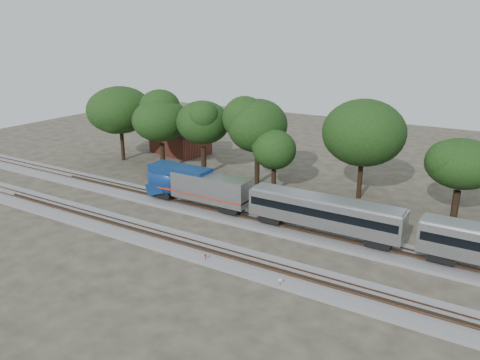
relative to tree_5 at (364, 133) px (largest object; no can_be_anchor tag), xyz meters
name	(u,v)px	position (x,y,z in m)	size (l,w,h in m)	color
ground	(228,240)	(-8.29, -21.19, -9.35)	(160.00, 160.00, 0.00)	#383328
track_far	(254,220)	(-8.29, -15.19, -9.15)	(160.00, 5.00, 0.73)	slate
track_near	(208,252)	(-8.29, -25.19, -9.15)	(160.00, 5.00, 0.73)	slate
switch_stand_red	(205,257)	(-7.26, -27.08, -8.71)	(0.32, 0.06, 1.01)	#512D19
switch_stand_white	(280,282)	(1.45, -27.55, -8.69)	(0.33, 0.06, 1.03)	#512D19
switch_lever	(243,270)	(-3.10, -26.57, -9.20)	(0.50, 0.30, 0.30)	#512D19
brick_building	(180,140)	(-37.06, 6.75, -6.85)	(11.60, 9.24, 4.96)	brown
tree_0	(120,110)	(-42.87, -2.57, -0.24)	(9.28, 9.28, 13.08)	black
tree_1	(161,120)	(-32.39, -3.88, -0.80)	(8.71, 8.71, 12.28)	black
tree_2	(203,123)	(-24.91, -2.56, -0.67)	(8.84, 8.84, 12.47)	black
tree_3	(258,126)	(-15.31, -2.03, -0.28)	(9.24, 9.24, 13.03)	black
tree_4	(274,150)	(-11.16, -4.52, -2.85)	(6.63, 6.63, 9.35)	black
tree_5	(364,133)	(0.00, 0.00, 0.00)	(9.52, 9.52, 13.42)	black
tree_6	(461,164)	(12.70, -2.17, -1.96)	(7.53, 7.53, 10.62)	black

